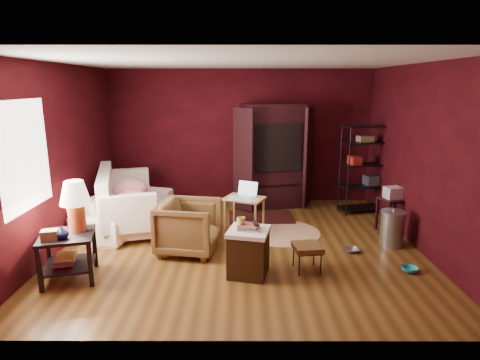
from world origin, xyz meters
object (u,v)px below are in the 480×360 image
object	(u,v)px
sofa	(127,202)
tv_armoire	(272,154)
armchair	(189,224)
laptop_desk	(245,201)
side_table	(71,221)
wire_shelving	(364,165)
hamper	(249,251)

from	to	relation	value
sofa	tv_armoire	xyz separation A→B (m)	(2.68, 1.18, 0.67)
sofa	armchair	world-z (taller)	armchair
armchair	laptop_desk	xyz separation A→B (m)	(0.85, 1.02, 0.07)
side_table	wire_shelving	xyz separation A→B (m)	(4.58, 2.77, 0.18)
hamper	wire_shelving	xyz separation A→B (m)	(2.29, 2.72, 0.62)
sofa	side_table	xyz separation A→B (m)	(-0.14, -1.98, 0.34)
armchair	side_table	distance (m)	1.65
armchair	side_table	xyz separation A→B (m)	(-1.40, -0.81, 0.34)
tv_armoire	laptop_desk	bearing A→B (deg)	-125.54
laptop_desk	sofa	bearing A→B (deg)	-160.08
sofa	side_table	world-z (taller)	side_table
armchair	side_table	world-z (taller)	side_table
wire_shelving	side_table	bearing A→B (deg)	-162.12
side_table	wire_shelving	size ratio (longest dim) A/B	0.74
tv_armoire	wire_shelving	distance (m)	1.81
sofa	laptop_desk	world-z (taller)	sofa
armchair	hamper	bearing A→B (deg)	-121.14
armchair	tv_armoire	size ratio (longest dim) A/B	0.41
hamper	sofa	bearing A→B (deg)	137.99
sofa	laptop_desk	size ratio (longest dim) A/B	2.66
hamper	wire_shelving	world-z (taller)	wire_shelving
tv_armoire	wire_shelving	world-z (taller)	tv_armoire
side_table	laptop_desk	size ratio (longest dim) A/B	1.57
wire_shelving	hamper	bearing A→B (deg)	-143.42
side_table	hamper	xyz separation A→B (m)	(2.28, 0.05, -0.44)
armchair	laptop_desk	world-z (taller)	armchair
laptop_desk	wire_shelving	size ratio (longest dim) A/B	0.47
armchair	wire_shelving	bearing A→B (deg)	-48.84
sofa	armchair	xyz separation A→B (m)	(1.26, -1.18, 0.01)
tv_armoire	wire_shelving	bearing A→B (deg)	-25.05
laptop_desk	tv_armoire	size ratio (longest dim) A/B	0.39
sofa	tv_armoire	bearing A→B (deg)	-52.11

